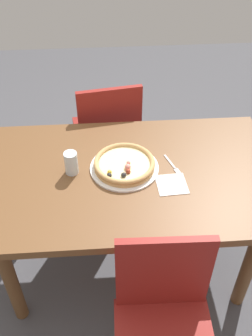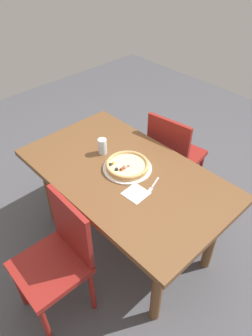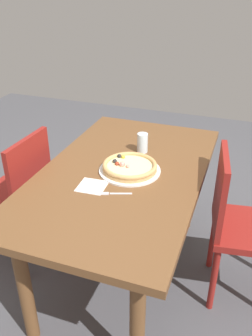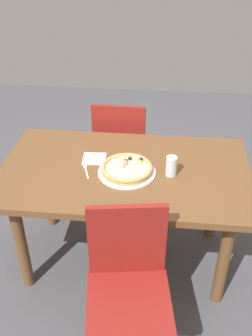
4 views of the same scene
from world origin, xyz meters
name	(u,v)px [view 1 (image 1 of 4)]	position (x,y,z in m)	size (l,w,h in m)	color
ground_plane	(127,262)	(0.00, 0.00, 0.00)	(6.00, 6.00, 0.00)	#4C4C51
dining_table	(128,188)	(0.00, 0.00, 0.64)	(1.48, 0.86, 0.74)	brown
chair_near	(108,134)	(0.08, -0.65, 0.50)	(0.45, 0.45, 0.90)	maroon
chair_far	(164,325)	(-0.10, 0.65, 0.50)	(0.41, 0.41, 0.90)	maroon
plate	(124,168)	(0.01, -0.04, 0.74)	(0.34, 0.34, 0.01)	white
pizza	(124,164)	(0.01, -0.04, 0.77)	(0.30, 0.30, 0.05)	tan
fork	(174,167)	(-0.23, -0.03, 0.74)	(0.07, 0.16, 0.00)	silver
drinking_glass	(71,163)	(0.27, -0.03, 0.80)	(0.06, 0.06, 0.12)	silver
napkin	(172,184)	(-0.20, 0.09, 0.74)	(0.14, 0.14, 0.00)	white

